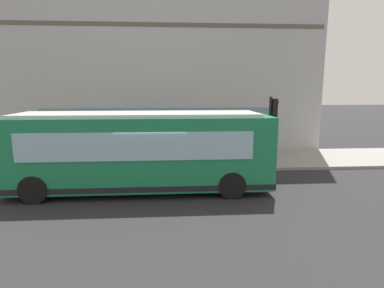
# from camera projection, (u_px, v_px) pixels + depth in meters

# --- Properties ---
(ground) EXTENTS (120.00, 120.00, 0.00)m
(ground) POSITION_uv_depth(u_px,v_px,m) (153.00, 191.00, 12.23)
(ground) COLOR #262628
(sidewalk_curb) EXTENTS (4.47, 40.00, 0.15)m
(sidewalk_curb) POSITION_uv_depth(u_px,v_px,m) (158.00, 161.00, 16.96)
(sidewalk_curb) COLOR gray
(sidewalk_curb) RESTS_ON ground
(building_corner) EXTENTS (7.84, 20.24, 13.79)m
(building_corner) POSITION_uv_depth(u_px,v_px,m) (160.00, 46.00, 21.76)
(building_corner) COLOR #A8A8AD
(building_corner) RESTS_ON ground
(city_bus_nearside) EXTENTS (2.62, 10.05, 3.07)m
(city_bus_nearside) POSITION_uv_depth(u_px,v_px,m) (140.00, 152.00, 12.01)
(city_bus_nearside) COLOR #197247
(city_bus_nearside) RESTS_ON ground
(traffic_light_near_corner) EXTENTS (0.32, 0.49, 3.43)m
(traffic_light_near_corner) POSITION_uv_depth(u_px,v_px,m) (273.00, 118.00, 15.20)
(traffic_light_near_corner) COLOR black
(traffic_light_near_corner) RESTS_ON sidewalk_curb
(fire_hydrant) EXTENTS (0.35, 0.35, 0.74)m
(fire_hydrant) POSITION_uv_depth(u_px,v_px,m) (223.00, 157.00, 15.83)
(fire_hydrant) COLOR yellow
(fire_hydrant) RESTS_ON sidewalk_curb
(pedestrian_walking_along_curb) EXTENTS (0.32, 0.32, 1.72)m
(pedestrian_walking_along_curb) POSITION_uv_depth(u_px,v_px,m) (214.00, 142.00, 16.56)
(pedestrian_walking_along_curb) COLOR #3359A5
(pedestrian_walking_along_curb) RESTS_ON sidewalk_curb
(pedestrian_by_light_pole) EXTENTS (0.32, 0.32, 1.59)m
(pedestrian_by_light_pole) POSITION_uv_depth(u_px,v_px,m) (62.00, 144.00, 16.36)
(pedestrian_by_light_pole) COLOR #3359A5
(pedestrian_by_light_pole) RESTS_ON sidewalk_curb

